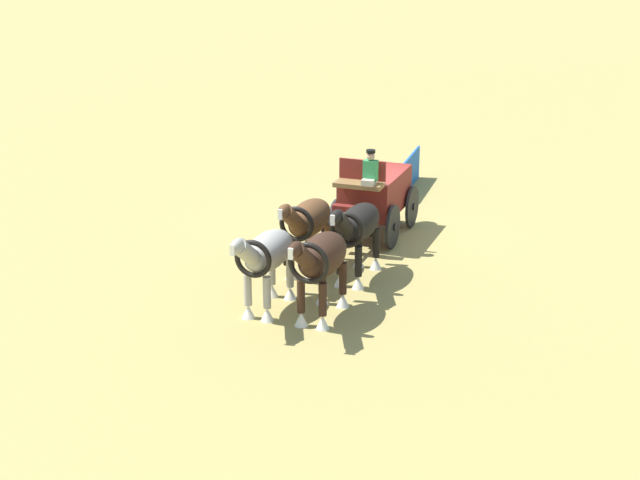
{
  "coord_description": "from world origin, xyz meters",
  "views": [
    {
      "loc": [
        24.88,
        9.84,
        8.98
      ],
      "look_at": [
        4.32,
        0.31,
        1.2
      ],
      "focal_mm": 55.85,
      "sensor_mm": 36.0,
      "label": 1
    }
  ],
  "objects_px": {
    "draft_horse_rear_near": "(357,227)",
    "draft_horse_rear_off": "(307,222)",
    "show_wagon": "(374,194)",
    "draft_horse_lead_off": "(266,256)",
    "draft_horse_lead_near": "(320,260)"
  },
  "relations": [
    {
      "from": "draft_horse_rear_near",
      "to": "draft_horse_lead_off",
      "type": "distance_m",
      "value": 2.91
    },
    {
      "from": "show_wagon",
      "to": "draft_horse_rear_near",
      "type": "bearing_deg",
      "value": 15.14
    },
    {
      "from": "show_wagon",
      "to": "draft_horse_lead_off",
      "type": "height_order",
      "value": "show_wagon"
    },
    {
      "from": "draft_horse_rear_near",
      "to": "show_wagon",
      "type": "bearing_deg",
      "value": -164.86
    },
    {
      "from": "show_wagon",
      "to": "draft_horse_rear_near",
      "type": "distance_m",
      "value": 3.51
    },
    {
      "from": "show_wagon",
      "to": "draft_horse_rear_near",
      "type": "relative_size",
      "value": 1.75
    },
    {
      "from": "draft_horse_rear_off",
      "to": "draft_horse_lead_near",
      "type": "bearing_deg",
      "value": 31.21
    },
    {
      "from": "draft_horse_lead_off",
      "to": "draft_horse_rear_near",
      "type": "bearing_deg",
      "value": 157.98
    },
    {
      "from": "draft_horse_rear_near",
      "to": "draft_horse_rear_off",
      "type": "relative_size",
      "value": 1.03
    },
    {
      "from": "show_wagon",
      "to": "draft_horse_lead_off",
      "type": "xyz_separation_m",
      "value": [
        6.08,
        -0.17,
        0.15
      ]
    },
    {
      "from": "draft_horse_rear_near",
      "to": "draft_horse_rear_off",
      "type": "height_order",
      "value": "draft_horse_rear_near"
    },
    {
      "from": "draft_horse_rear_near",
      "to": "draft_horse_rear_off",
      "type": "distance_m",
      "value": 1.3
    },
    {
      "from": "draft_horse_rear_off",
      "to": "draft_horse_lead_off",
      "type": "distance_m",
      "value": 2.6
    },
    {
      "from": "draft_horse_lead_off",
      "to": "draft_horse_rear_off",
      "type": "bearing_deg",
      "value": -175.45
    },
    {
      "from": "draft_horse_lead_near",
      "to": "show_wagon",
      "type": "bearing_deg",
      "value": -169.35
    }
  ]
}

